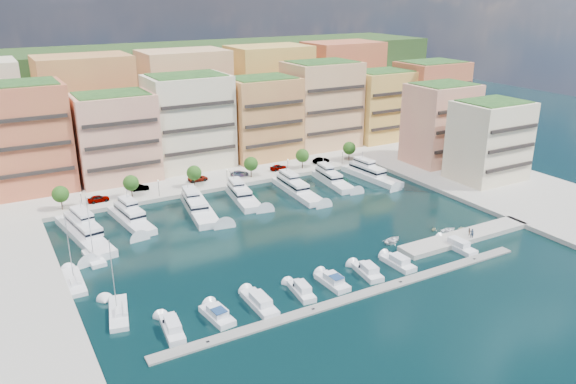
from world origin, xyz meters
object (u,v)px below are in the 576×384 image
at_px(yacht_0, 83,232).
at_px(car_5, 321,160).
at_px(tree_2, 194,173).
at_px(cruiser_3, 301,291).
at_px(tender_2, 449,230).
at_px(car_1, 140,188).
at_px(lamppost_3, 288,164).
at_px(lamppost_0, 81,198).
at_px(cruiser_4, 333,282).
at_px(tender_0, 393,240).
at_px(car_3, 239,173).
at_px(yacht_6, 369,174).
at_px(car_4, 279,167).
at_px(car_2, 198,178).
at_px(car_0, 98,199).
at_px(cruiser_6, 398,263).
at_px(person_0, 472,233).
at_px(tree_0, 60,194).
at_px(cruiser_0, 172,329).
at_px(tender_3, 461,228).
at_px(tree_4, 302,156).
at_px(lamppost_2, 227,174).
at_px(tree_5, 349,148).
at_px(yacht_5, 331,179).
at_px(sailboat_2, 94,259).
at_px(sailboat_0, 119,313).
at_px(yacht_4, 296,189).
at_px(sailboat_1, 75,282).
at_px(cruiser_2, 260,303).
at_px(cruiser_5, 368,272).
at_px(lamppost_1, 159,185).
at_px(person_1, 469,231).
at_px(yacht_2, 198,207).

distance_m(yacht_0, car_5, 72.04).
bearing_deg(yacht_0, tree_2, 27.47).
height_order(cruiser_3, tender_2, cruiser_3).
distance_m(car_1, car_5, 52.48).
bearing_deg(lamppost_3, lamppost_0, 180.00).
bearing_deg(cruiser_4, tender_0, 22.88).
bearing_deg(lamppost_0, car_3, 6.44).
relative_size(yacht_6, car_1, 4.47).
bearing_deg(car_1, car_4, -80.97).
distance_m(yacht_0, car_2, 38.32).
bearing_deg(car_0, cruiser_6, -145.17).
relative_size(cruiser_6, person_0, 3.77).
bearing_deg(tree_0, cruiser_0, -83.62).
relative_size(cruiser_0, tender_3, 4.87).
relative_size(tree_4, car_4, 1.16).
height_order(lamppost_2, tender_2, lamppost_2).
distance_m(tree_5, person_0, 58.31).
relative_size(lamppost_3, yacht_5, 0.24).
relative_size(tree_0, yacht_6, 0.27).
height_order(sailboat_2, car_2, sailboat_2).
height_order(lamppost_3, sailboat_0, sailboat_0).
height_order(yacht_6, car_5, yacht_6).
bearing_deg(car_1, yacht_5, -97.18).
bearing_deg(yacht_4, lamppost_2, 138.55).
height_order(sailboat_1, car_5, sailboat_1).
bearing_deg(cruiser_2, cruiser_5, 0.06).
distance_m(tree_2, car_5, 39.59).
distance_m(lamppost_2, cruiser_2, 58.98).
height_order(tree_5, tender_2, tree_5).
relative_size(lamppost_1, yacht_4, 0.20).
height_order(yacht_5, car_2, yacht_5).
bearing_deg(cruiser_5, yacht_6, 52.41).
height_order(yacht_4, car_3, yacht_4).
bearing_deg(cruiser_6, yacht_6, 58.60).
height_order(car_0, car_1, car_0).
xyz_separation_m(cruiser_2, car_4, (36.24, 59.95, 1.28)).
xyz_separation_m(lamppost_2, yacht_5, (25.53, -10.16, -2.62)).
height_order(tree_0, tree_5, same).
relative_size(cruiser_6, sailboat_2, 0.56).
bearing_deg(car_5, person_1, 177.61).
distance_m(lamppost_0, yacht_0, 13.97).
distance_m(cruiser_6, sailboat_0, 50.12).
distance_m(tree_2, yacht_4, 26.06).
distance_m(tree_5, lamppost_1, 58.05).
distance_m(yacht_2, yacht_4, 26.05).
xyz_separation_m(lamppost_2, car_0, (-31.74, 3.28, -1.97)).
bearing_deg(car_0, cruiser_3, -161.02).
relative_size(lamppost_2, cruiser_0, 0.51).
bearing_deg(car_5, cruiser_0, 131.49).
bearing_deg(sailboat_1, tender_2, -12.03).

